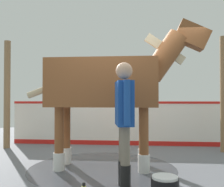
# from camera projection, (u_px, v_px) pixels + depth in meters

# --- Properties ---
(ground_plane) EXTENTS (16.00, 16.00, 0.02)m
(ground_plane) POSITION_uv_depth(u_px,v_px,m) (110.00, 169.00, 4.70)
(ground_plane) COLOR slate
(wet_patch) EXTENTS (2.68, 2.68, 0.00)m
(wet_patch) POSITION_uv_depth(u_px,v_px,m) (103.00, 168.00, 4.71)
(wet_patch) COLOR #42444C
(wet_patch) RESTS_ON ground
(barrier_wall) EXTENTS (3.50, 4.53, 1.19)m
(barrier_wall) POSITION_uv_depth(u_px,v_px,m) (114.00, 125.00, 7.09)
(barrier_wall) COLOR white
(barrier_wall) RESTS_ON ground
(roof_post_near) EXTENTS (0.16, 0.16, 2.76)m
(roof_post_near) POSITION_uv_depth(u_px,v_px,m) (224.00, 94.00, 6.17)
(roof_post_near) COLOR olive
(roof_post_near) RESTS_ON ground
(roof_post_far) EXTENTS (0.16, 0.16, 2.76)m
(roof_post_far) POSITION_uv_depth(u_px,v_px,m) (7.00, 94.00, 6.66)
(roof_post_far) COLOR olive
(roof_post_far) RESTS_ON ground
(horse) EXTENTS (2.22, 2.78, 2.67)m
(horse) POSITION_uv_depth(u_px,v_px,m) (110.00, 85.00, 4.73)
(horse) COLOR brown
(horse) RESTS_ON ground
(handler) EXTENTS (0.63, 0.44, 1.78)m
(handler) POSITION_uv_depth(u_px,v_px,m) (124.00, 114.00, 3.67)
(handler) COLOR black
(handler) RESTS_ON ground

